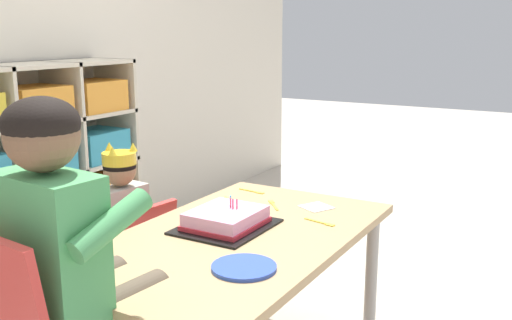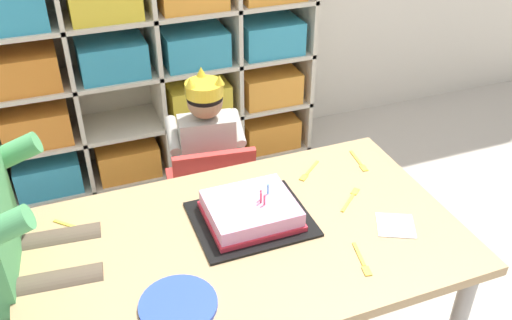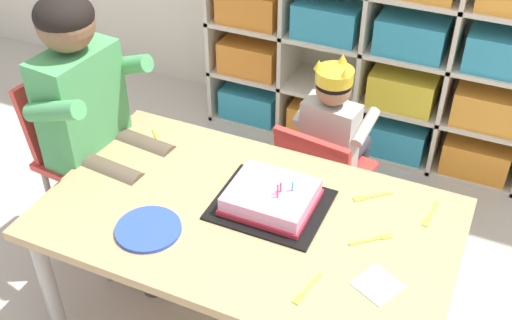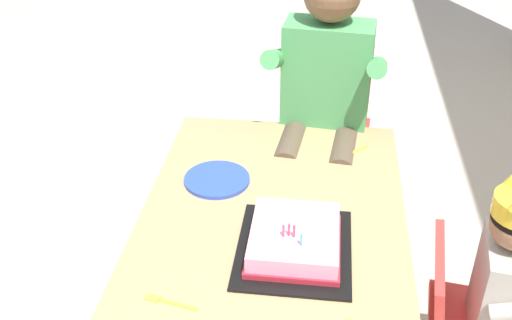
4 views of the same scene
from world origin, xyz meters
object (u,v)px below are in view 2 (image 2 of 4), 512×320
at_px(birthday_cake_on_tray, 251,212).
at_px(fork_scattered_mid_table, 362,261).
at_px(activity_table, 244,252).
at_px(paper_plate_stack, 178,305).
at_px(fork_near_child_seat, 308,172).
at_px(fork_at_table_front_edge, 359,162).
at_px(fork_by_napkin, 351,198).
at_px(classroom_chair_blue, 212,188).
at_px(child_with_crown, 206,142).
at_px(adult_helper_seated, 1,224).
at_px(fork_near_cake_tray, 76,227).

xyz_separation_m(birthday_cake_on_tray, fork_scattered_mid_table, (0.22, -0.28, -0.03)).
distance_m(activity_table, fork_scattered_mid_table, 0.35).
bearing_deg(paper_plate_stack, fork_near_child_seat, 36.89).
bearing_deg(fork_at_table_front_edge, birthday_cake_on_tray, 115.38).
relative_size(fork_at_table_front_edge, fork_near_child_seat, 1.20).
bearing_deg(fork_by_napkin, fork_scattered_mid_table, 26.24).
height_order(classroom_chair_blue, child_with_crown, child_with_crown).
bearing_deg(paper_plate_stack, classroom_chair_blue, 67.25).
relative_size(child_with_crown, fork_by_napkin, 7.05).
relative_size(classroom_chair_blue, adult_helper_seated, 0.52).
height_order(birthday_cake_on_tray, fork_by_napkin, birthday_cake_on_tray).
distance_m(activity_table, adult_helper_seated, 0.67).
height_order(fork_at_table_front_edge, fork_near_child_seat, same).
bearing_deg(fork_near_cake_tray, classroom_chair_blue, -103.93).
xyz_separation_m(fork_at_table_front_edge, fork_near_cake_tray, (-0.97, -0.01, 0.00)).
distance_m(fork_near_child_seat, fork_scattered_mid_table, 0.46).
bearing_deg(fork_scattered_mid_table, fork_near_cake_tray, 70.81).
relative_size(activity_table, fork_near_cake_tray, 11.39).
bearing_deg(birthday_cake_on_tray, fork_at_table_front_edge, 18.97).
bearing_deg(fork_by_napkin, paper_plate_stack, -19.86).
relative_size(child_with_crown, adult_helper_seated, 0.73).
distance_m(child_with_crown, fork_near_cake_tray, 0.68).
height_order(adult_helper_seated, paper_plate_stack, adult_helper_seated).
bearing_deg(paper_plate_stack, activity_table, 37.40).
xyz_separation_m(child_with_crown, adult_helper_seated, (-0.70, -0.52, 0.19)).
bearing_deg(fork_near_cake_tray, activity_table, -161.90).
xyz_separation_m(fork_by_napkin, fork_scattered_mid_table, (-0.11, -0.27, 0.00)).
height_order(fork_near_child_seat, fork_scattered_mid_table, same).
relative_size(fork_at_table_front_edge, fork_near_cake_tray, 1.20).
distance_m(activity_table, birthday_cake_on_tray, 0.12).
height_order(classroom_chair_blue, paper_plate_stack, classroom_chair_blue).
height_order(activity_table, adult_helper_seated, adult_helper_seated).
bearing_deg(fork_near_child_seat, paper_plate_stack, 176.94).
bearing_deg(fork_scattered_mid_table, birthday_cake_on_tray, 50.22).
bearing_deg(classroom_chair_blue, fork_at_table_front_edge, 153.19).
distance_m(birthday_cake_on_tray, fork_scattered_mid_table, 0.36).
height_order(fork_at_table_front_edge, fork_by_napkin, same).
height_order(birthday_cake_on_tray, fork_at_table_front_edge, birthday_cake_on_tray).
bearing_deg(fork_near_cake_tray, fork_by_napkin, -146.91).
distance_m(classroom_chair_blue, fork_scattered_mid_table, 0.81).
bearing_deg(classroom_chair_blue, birthday_cake_on_tray, 95.90).
height_order(paper_plate_stack, fork_scattered_mid_table, paper_plate_stack).
distance_m(child_with_crown, birthday_cake_on_tray, 0.58).
bearing_deg(child_with_crown, classroom_chair_blue, 90.74).
xyz_separation_m(paper_plate_stack, fork_near_child_seat, (0.57, 0.43, -0.00)).
height_order(child_with_crown, fork_at_table_front_edge, child_with_crown).
distance_m(fork_near_cake_tray, fork_scattered_mid_table, 0.85).
distance_m(activity_table, child_with_crown, 0.65).
xyz_separation_m(adult_helper_seated, birthday_cake_on_tray, (0.68, -0.05, -0.12)).
distance_m(fork_near_child_seat, fork_near_cake_tray, 0.78).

